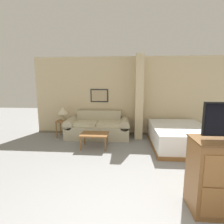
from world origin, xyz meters
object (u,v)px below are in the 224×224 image
object	(u,v)px
coffee_table	(94,135)
couch	(98,128)
table_lamp	(63,111)
bed	(179,136)

from	to	relation	value
coffee_table	couch	bearing A→B (deg)	93.10
table_lamp	bed	size ratio (longest dim) A/B	0.22
table_lamp	coffee_table	bearing A→B (deg)	-37.79
couch	coffee_table	xyz separation A→B (m)	(0.05, -0.93, 0.03)
coffee_table	table_lamp	size ratio (longest dim) A/B	1.63
coffee_table	table_lamp	xyz separation A→B (m)	(-1.17, 0.91, 0.51)
couch	table_lamp	size ratio (longest dim) A/B	4.49
table_lamp	bed	bearing A→B (deg)	-9.71
couch	coffee_table	size ratio (longest dim) A/B	2.76
couch	table_lamp	bearing A→B (deg)	-179.10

